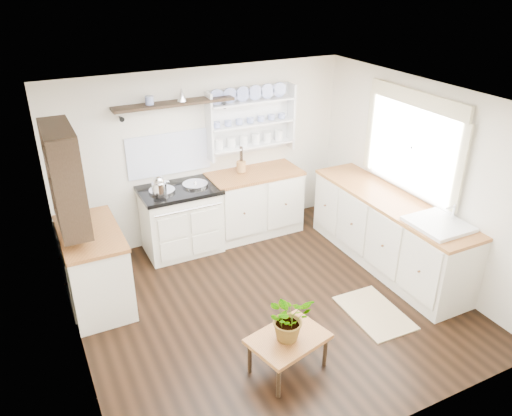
# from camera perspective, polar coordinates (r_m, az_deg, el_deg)

# --- Properties ---
(floor) EXTENTS (4.00, 3.80, 0.01)m
(floor) POSITION_cam_1_polar(r_m,az_deg,el_deg) (5.72, 1.58, -10.84)
(floor) COLOR black
(floor) RESTS_ON ground
(wall_back) EXTENTS (4.00, 0.02, 2.30)m
(wall_back) POSITION_cam_1_polar(r_m,az_deg,el_deg) (6.71, -5.94, 6.04)
(wall_back) COLOR silver
(wall_back) RESTS_ON ground
(wall_right) EXTENTS (0.02, 3.80, 2.30)m
(wall_right) POSITION_cam_1_polar(r_m,az_deg,el_deg) (6.23, 18.23, 3.21)
(wall_right) COLOR silver
(wall_right) RESTS_ON ground
(wall_left) EXTENTS (0.02, 3.80, 2.30)m
(wall_left) POSITION_cam_1_polar(r_m,az_deg,el_deg) (4.63, -20.78, -5.42)
(wall_left) COLOR silver
(wall_left) RESTS_ON ground
(ceiling) EXTENTS (4.00, 3.80, 0.01)m
(ceiling) POSITION_cam_1_polar(r_m,az_deg,el_deg) (4.71, 1.93, 12.11)
(ceiling) COLOR white
(ceiling) RESTS_ON wall_back
(window) EXTENTS (0.08, 1.55, 1.22)m
(window) POSITION_cam_1_polar(r_m,az_deg,el_deg) (6.16, 17.47, 7.19)
(window) COLOR white
(window) RESTS_ON wall_right
(aga_cooker) EXTENTS (0.99, 0.69, 0.92)m
(aga_cooker) POSITION_cam_1_polar(r_m,az_deg,el_deg) (6.56, -8.55, -1.26)
(aga_cooker) COLOR silver
(aga_cooker) RESTS_ON floor
(back_cabinets) EXTENTS (1.27, 0.63, 0.90)m
(back_cabinets) POSITION_cam_1_polar(r_m,az_deg,el_deg) (6.94, -0.16, 0.72)
(back_cabinets) COLOR beige
(back_cabinets) RESTS_ON floor
(right_cabinets) EXTENTS (0.62, 2.43, 0.90)m
(right_cabinets) POSITION_cam_1_polar(r_m,az_deg,el_deg) (6.39, 14.81, -2.60)
(right_cabinets) COLOR beige
(right_cabinets) RESTS_ON floor
(belfast_sink) EXTENTS (0.55, 0.60, 0.45)m
(belfast_sink) POSITION_cam_1_polar(r_m,az_deg,el_deg) (5.77, 19.94, -2.79)
(belfast_sink) COLOR white
(belfast_sink) RESTS_ON right_cabinets
(left_cabinets) EXTENTS (0.62, 1.13, 0.90)m
(left_cabinets) POSITION_cam_1_polar(r_m,az_deg,el_deg) (5.77, -17.94, -6.38)
(left_cabinets) COLOR beige
(left_cabinets) RESTS_ON floor
(plate_rack) EXTENTS (1.20, 0.22, 0.90)m
(plate_rack) POSITION_cam_1_polar(r_m,az_deg,el_deg) (6.79, -0.79, 10.04)
(plate_rack) COLOR white
(plate_rack) RESTS_ON wall_back
(high_shelf) EXTENTS (1.50, 0.29, 0.16)m
(high_shelf) POSITION_cam_1_polar(r_m,az_deg,el_deg) (6.25, -9.34, 11.63)
(high_shelf) COLOR black
(high_shelf) RESTS_ON wall_back
(left_shelving) EXTENTS (0.28, 0.80, 1.05)m
(left_shelving) POSITION_cam_1_polar(r_m,az_deg,el_deg) (5.28, -21.04, 3.35)
(left_shelving) COLOR black
(left_shelving) RESTS_ON wall_left
(kettle) EXTENTS (0.18, 0.18, 0.22)m
(kettle) POSITION_cam_1_polar(r_m,az_deg,el_deg) (6.14, -11.02, 2.60)
(kettle) COLOR silver
(kettle) RESTS_ON aga_cooker
(utensil_crock) EXTENTS (0.13, 0.13, 0.15)m
(utensil_crock) POSITION_cam_1_polar(r_m,az_deg,el_deg) (6.73, -1.71, 4.74)
(utensil_crock) COLOR #A7733D
(utensil_crock) RESTS_ON back_cabinets
(center_table) EXTENTS (0.79, 0.65, 0.38)m
(center_table) POSITION_cam_1_polar(r_m,az_deg,el_deg) (4.74, 3.70, -14.93)
(center_table) COLOR brown
(center_table) RESTS_ON floor
(potted_plant) EXTENTS (0.40, 0.35, 0.45)m
(potted_plant) POSITION_cam_1_polar(r_m,az_deg,el_deg) (4.57, 3.79, -12.38)
(potted_plant) COLOR #3F7233
(potted_plant) RESTS_ON center_table
(floor_rug) EXTENTS (0.58, 0.87, 0.02)m
(floor_rug) POSITION_cam_1_polar(r_m,az_deg,el_deg) (5.72, 13.37, -11.57)
(floor_rug) COLOR #998C59
(floor_rug) RESTS_ON floor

